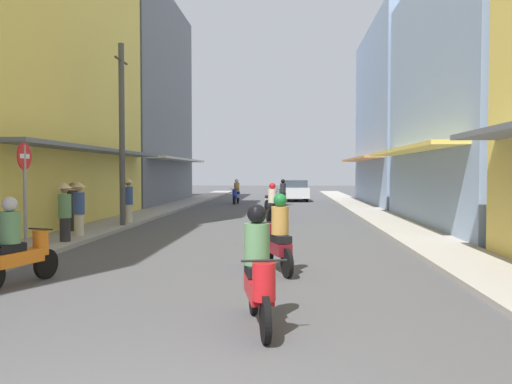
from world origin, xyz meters
TOP-DOWN VIEW (x-y plane):
  - ground_plane at (0.00, 20.04)m, footprint 105.80×105.80m
  - sidewalk_left at (-5.22, 20.04)m, footprint 1.79×56.09m
  - sidewalk_right at (5.22, 20.04)m, footprint 1.79×56.09m
  - building_left_far at (-9.11, 28.87)m, footprint 7.05×13.17m
  - building_right_mid at (9.11, 15.71)m, footprint 7.05×11.58m
  - building_right_far at (9.11, 28.29)m, footprint 7.05×12.16m
  - motorbike_silver at (0.33, 24.01)m, footprint 0.68×1.77m
  - motorbike_black at (0.69, 17.25)m, footprint 0.68×1.77m
  - motorbike_orange at (-3.41, 5.27)m, footprint 0.71×1.76m
  - motorbike_red at (0.94, 3.18)m, footprint 0.60×1.79m
  - motorbike_green at (0.91, 27.76)m, footprint 0.59×1.80m
  - motorbike_blue at (-2.02, 28.74)m, footprint 0.55×1.81m
  - motorbike_maroon at (1.09, 6.83)m, footprint 0.77×1.74m
  - parked_car at (1.70, 32.41)m, footprint 1.95×4.18m
  - pedestrian_foreground at (-4.91, 11.43)m, footprint 0.44×0.44m
  - pedestrian_midway at (-4.74, 10.10)m, footprint 0.44×0.44m
  - pedestrian_far at (-5.60, 12.57)m, footprint 0.34×0.34m
  - pedestrian_crossing at (-4.71, 15.49)m, footprint 0.44×0.44m
  - utility_pole at (-4.58, 14.43)m, footprint 0.20×1.20m
  - street_sign_no_entry at (-4.48, 7.53)m, footprint 0.07×0.60m

SIDE VIEW (x-z plane):
  - ground_plane at x=0.00m, z-range 0.00..0.00m
  - sidewalk_left at x=-5.22m, z-range 0.00..0.12m
  - sidewalk_right at x=5.22m, z-range 0.00..0.12m
  - motorbike_silver at x=0.33m, z-range 0.02..0.99m
  - motorbike_black at x=0.69m, z-range -0.09..1.49m
  - motorbike_orange at x=-3.41m, z-range -0.09..1.49m
  - motorbike_red at x=0.94m, z-range -0.09..1.49m
  - motorbike_green at x=0.91m, z-range -0.09..1.49m
  - motorbike_blue at x=-2.02m, z-range -0.09..1.49m
  - motorbike_maroon at x=1.09m, z-range -0.09..1.49m
  - parked_car at x=1.70m, z-range 0.01..1.46m
  - pedestrian_far at x=-5.60m, z-range 0.00..1.67m
  - pedestrian_foreground at x=-4.91m, z-range 0.11..1.83m
  - pedestrian_midway at x=-4.74m, z-range 0.11..1.83m
  - pedestrian_crossing at x=-4.71m, z-range 0.11..1.88m
  - street_sign_no_entry at x=-4.48m, z-range 0.39..3.04m
  - utility_pole at x=-4.58m, z-range 0.08..6.59m
  - building_right_mid at x=9.11m, z-range 0.00..9.48m
  - building_right_far at x=9.11m, z-range 0.00..10.74m
  - building_left_far at x=-9.11m, z-range -0.01..13.05m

